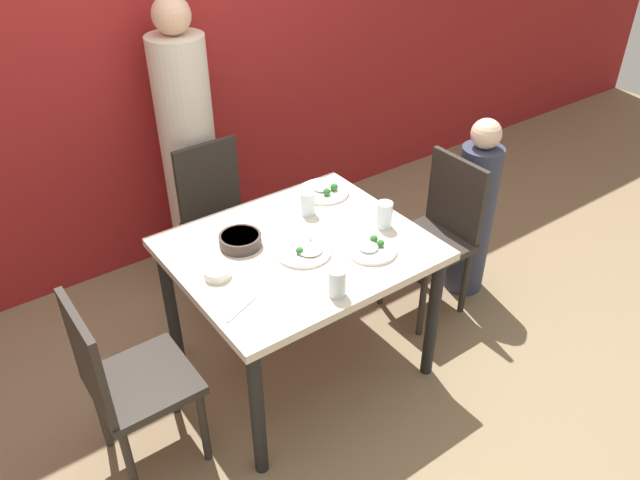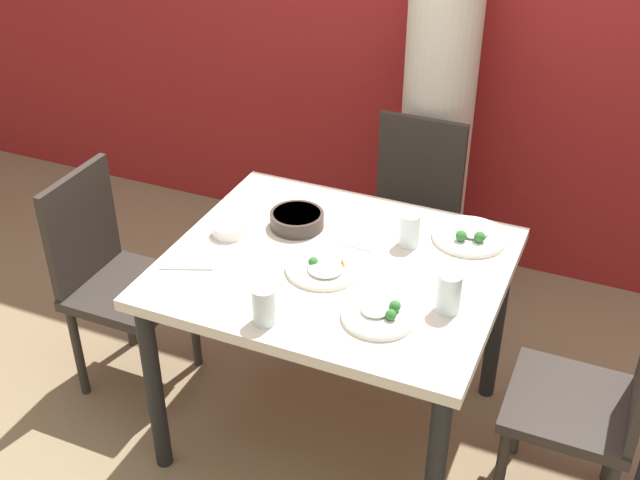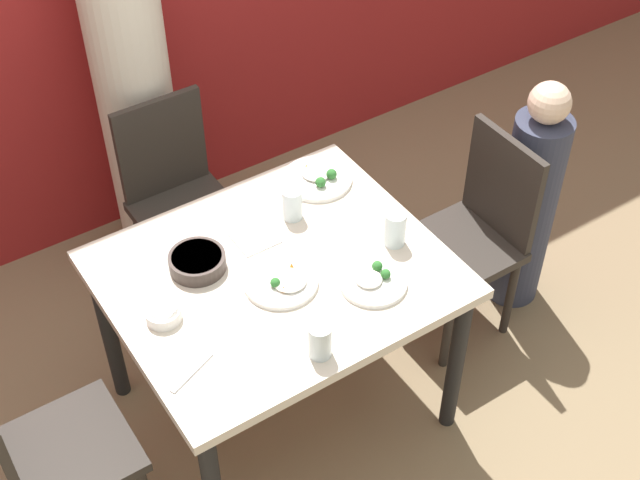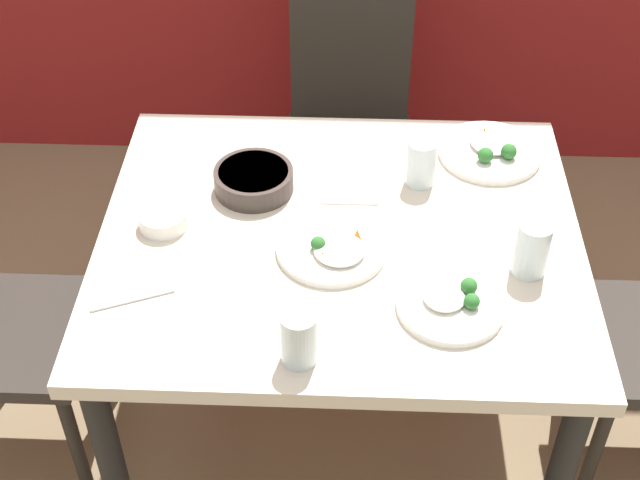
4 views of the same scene
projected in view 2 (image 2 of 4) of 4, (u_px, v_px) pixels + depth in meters
ground_plane at (334, 425)px, 3.09m from camera, size 10.00×10.00×0.00m
dining_table at (335, 285)px, 2.73m from camera, size 1.11×0.95×0.76m
chair_adult_spot at (410, 217)px, 3.45m from camera, size 0.40×0.40×0.91m
chair_child_spot at (596, 399)px, 2.51m from camera, size 0.40×0.40×0.91m
chair_empty_left at (114, 275)px, 3.08m from camera, size 0.40×0.40×0.91m
person_adult at (436, 129)px, 3.56m from camera, size 0.32×0.32×1.65m
bowl_curry at (297, 219)px, 2.86m from camera, size 0.19×0.19×0.06m
plate_rice_adult at (324, 268)px, 2.63m from camera, size 0.25×0.25×0.05m
plate_rice_child at (470, 236)px, 2.80m from camera, size 0.26×0.26×0.06m
plate_noodles at (379, 315)px, 2.42m from camera, size 0.23×0.23×0.05m
bowl_rice_small at (229, 229)px, 2.82m from camera, size 0.12×0.12×0.04m
glass_water_tall at (410, 230)px, 2.74m from camera, size 0.07×0.07×0.12m
glass_water_short at (264, 305)px, 2.38m from camera, size 0.07×0.07×0.12m
glass_water_center at (449, 293)px, 2.42m from camera, size 0.08×0.08×0.13m
napkin_folded at (359, 237)px, 2.81m from camera, size 0.14×0.14×0.01m
fork_steel at (187, 268)px, 2.65m from camera, size 0.17×0.09×0.01m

